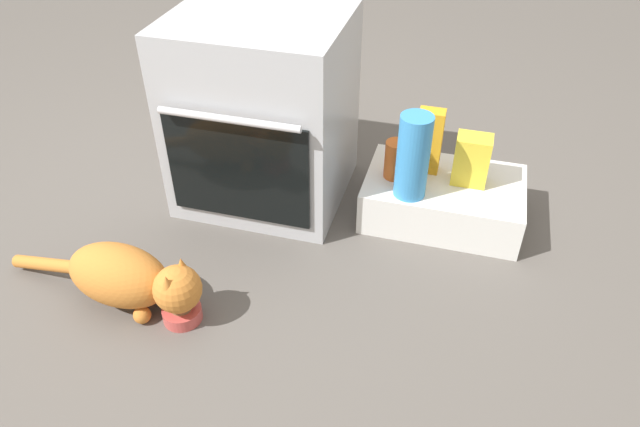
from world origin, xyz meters
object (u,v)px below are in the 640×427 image
object	(u,v)px
pantry_cabinet	(443,199)
sauce_jar	(396,160)
water_bottle	(413,157)
cat	(129,278)
food_bowl	(182,312)
juice_carton	(429,141)
snack_bag	(472,160)
oven	(263,112)

from	to	relation	value
pantry_cabinet	sauce_jar	distance (m)	0.24
sauce_jar	water_bottle	distance (m)	0.14
sauce_jar	cat	bearing A→B (deg)	-135.18
sauce_jar	food_bowl	bearing A→B (deg)	-126.43
juice_carton	water_bottle	distance (m)	0.17
snack_bag	cat	bearing A→B (deg)	-142.61
oven	snack_bag	distance (m)	0.76
pantry_cabinet	water_bottle	bearing A→B (deg)	-134.80
food_bowl	snack_bag	distance (m)	1.09
cat	juice_carton	bearing A→B (deg)	49.00
food_bowl	water_bottle	size ratio (longest dim) A/B	0.40
oven	water_bottle	xyz separation A→B (m)	(0.56, -0.10, -0.03)
cat	juice_carton	size ratio (longest dim) A/B	2.95
juice_carton	water_bottle	xyz separation A→B (m)	(-0.03, -0.17, 0.03)
water_bottle	food_bowl	bearing A→B (deg)	-133.88
sauce_jar	water_bottle	xyz separation A→B (m)	(0.07, -0.09, 0.08)
pantry_cabinet	juice_carton	world-z (taller)	juice_carton
oven	pantry_cabinet	distance (m)	0.72
oven	cat	distance (m)	0.76
pantry_cabinet	food_bowl	world-z (taller)	pantry_cabinet
food_bowl	pantry_cabinet	bearing A→B (deg)	45.98
pantry_cabinet	cat	bearing A→B (deg)	-140.92
pantry_cabinet	juice_carton	distance (m)	0.22
pantry_cabinet	cat	size ratio (longest dim) A/B	0.79
food_bowl	sauce_jar	xyz separation A→B (m)	(0.52, 0.70, 0.21)
oven	cat	world-z (taller)	oven
sauce_jar	water_bottle	bearing A→B (deg)	-53.91
water_bottle	snack_bag	bearing A→B (deg)	34.61
water_bottle	oven	bearing A→B (deg)	169.77
cat	juice_carton	world-z (taller)	juice_carton
snack_bag	juice_carton	distance (m)	0.16
sauce_jar	snack_bag	bearing A→B (deg)	8.53
oven	food_bowl	world-z (taller)	oven
cat	water_bottle	size ratio (longest dim) A/B	2.36
pantry_cabinet	sauce_jar	size ratio (longest dim) A/B	4.00
sauce_jar	water_bottle	world-z (taller)	water_bottle
oven	sauce_jar	distance (m)	0.51
pantry_cabinet	sauce_jar	bearing A→B (deg)	-173.13
oven	juice_carton	size ratio (longest dim) A/B	2.90
oven	snack_bag	size ratio (longest dim) A/B	3.86
food_bowl	snack_bag	size ratio (longest dim) A/B	0.66
pantry_cabinet	juice_carton	bearing A→B (deg)	146.72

